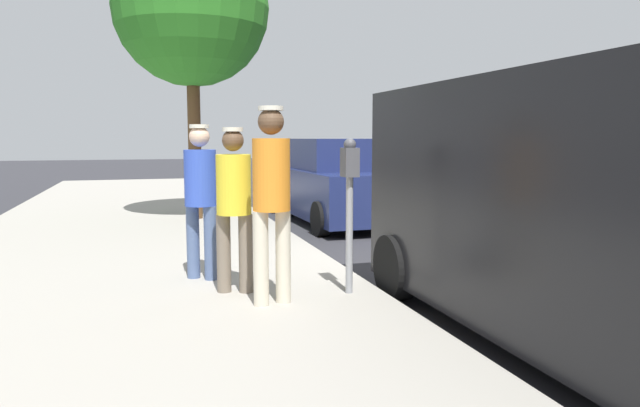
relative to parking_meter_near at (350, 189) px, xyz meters
The scene contains 9 objects.
ground_plane 2.01m from the parking_meter_near, 146.08° to the right, with size 80.00×80.00×0.00m, color #2D2D33.
sidewalk_slab 2.58m from the parking_meter_near, 22.89° to the right, with size 5.00×32.00×0.15m, color #9E998E.
parking_meter_near is the anchor object (origin of this frame).
pedestrian_in_blue 1.68m from the parking_meter_near, 37.46° to the right, with size 0.34×0.34×1.66m.
pedestrian_in_orange 0.82m from the parking_meter_near, 10.49° to the left, with size 0.36×0.34×1.81m.
pedestrian_in_yellow 1.14m from the parking_meter_near, 18.91° to the right, with size 0.35×0.34×1.63m.
parked_van 2.42m from the parking_meter_near, 128.34° to the left, with size 2.13×5.21×2.15m.
parked_sedan_behind 5.99m from the parking_meter_near, 107.27° to the right, with size 2.04×4.44×1.65m.
street_tree 6.60m from the parking_meter_near, 80.55° to the right, with size 2.83×2.83×5.29m.
Camera 1 is at (3.25, 6.21, 1.68)m, focal length 32.75 mm.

